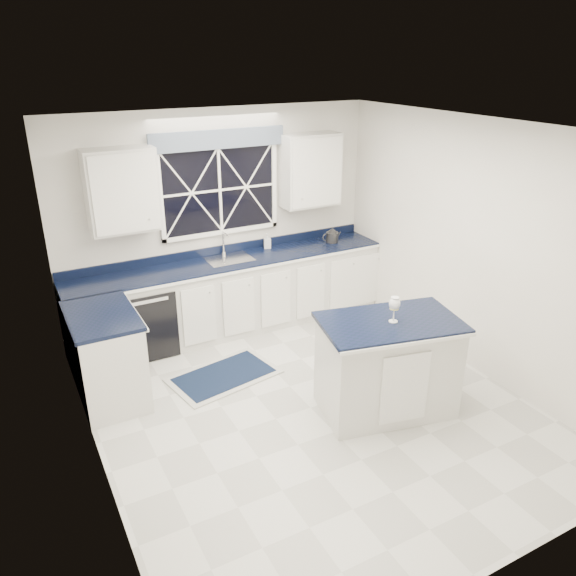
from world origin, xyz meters
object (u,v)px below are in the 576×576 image
dishwasher (145,318)px  faucet (224,243)px  soap_bottle (267,241)px  wine_glass (395,305)px  kettle (332,236)px  island (387,366)px

dishwasher → faucet: size_ratio=2.72×
faucet → soap_bottle: bearing=0.1°
dishwasher → wine_glass: wine_glass is taller
kettle → wine_glass: wine_glass is taller
dishwasher → island: size_ratio=0.57×
dishwasher → kettle: kettle is taller
island → kettle: kettle is taller
kettle → soap_bottle: size_ratio=1.41×
kettle → dishwasher: bearing=-173.7°
dishwasher → wine_glass: 3.00m
kettle → soap_bottle: soap_bottle is taller
dishwasher → faucet: (1.10, 0.19, 0.69)m
dishwasher → faucet: 1.31m
island → dishwasher: bearing=139.6°
kettle → wine_glass: bearing=-103.0°
faucet → kettle: (1.46, -0.18, -0.07)m
island → faucet: bearing=116.9°
faucet → soap_bottle: faucet is taller
faucet → kettle: bearing=-7.2°
island → kettle: bearing=83.0°
wine_glass → dishwasher: bearing=127.0°
dishwasher → island: (1.74, -2.30, 0.08)m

